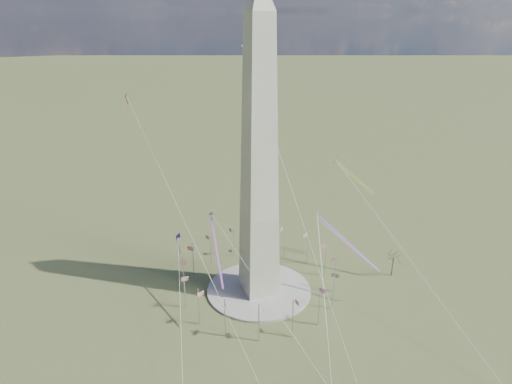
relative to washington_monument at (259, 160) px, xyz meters
name	(u,v)px	position (x,y,z in m)	size (l,w,h in m)	color
ground	(259,291)	(0.00, 0.00, -47.95)	(2000.00, 2000.00, 0.00)	#4E582C
plaza	(259,290)	(0.00, 0.00, -47.55)	(36.00, 36.00, 0.80)	#9F9892
washington_monument	(259,160)	(0.00, 0.00, 0.00)	(15.56, 15.56, 100.00)	#BEBA9F
flagpole_ring	(259,273)	(0.00, 0.00, -40.68)	(54.40, 54.40, 13.00)	silver
tree_near	(394,256)	(49.10, -9.18, -39.91)	(6.44, 6.44, 11.28)	#4E3F2F
kite_delta_black	(338,162)	(38.06, 14.55, -9.80)	(14.80, 15.25, 14.24)	black
kite_diamond_purple	(178,239)	(-25.00, 9.72, -27.51)	(1.66, 2.63, 8.17)	#401C7E
kite_streamer_left	(338,232)	(24.04, -10.04, -25.04)	(14.44, 20.23, 16.18)	#FB2750
kite_streamer_mid	(215,239)	(-16.10, -3.18, -22.92)	(4.83, 22.23, 15.32)	#FB2750
kite_streamer_right	(336,234)	(32.97, 4.56, -34.11)	(16.11, 20.10, 16.75)	#FB2750
kite_small_red	(126,96)	(-33.78, 38.13, 15.62)	(1.35, 2.01, 4.27)	red
kite_small_white	(243,47)	(14.27, 51.33, 29.78)	(1.55, 1.36, 4.07)	silver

